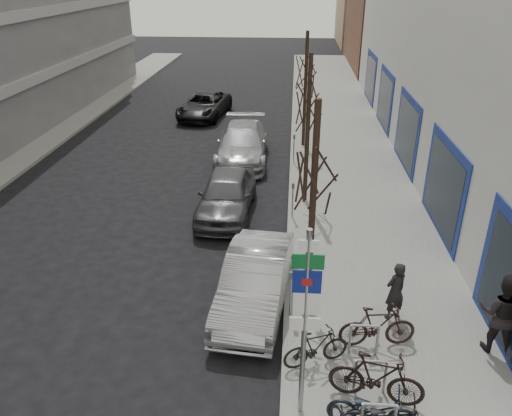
% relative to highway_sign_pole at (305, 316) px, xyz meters
% --- Properties ---
extents(ground, '(120.00, 120.00, 0.00)m').
position_rel_highway_sign_pole_xyz_m(ground, '(-2.40, 0.01, -2.46)').
color(ground, black).
rests_on(ground, ground).
extents(sidewalk_east, '(5.00, 70.00, 0.15)m').
position_rel_highway_sign_pole_xyz_m(sidewalk_east, '(2.10, 10.01, -2.38)').
color(sidewalk_east, slate).
rests_on(sidewalk_east, ground).
extents(brick_building_far, '(12.00, 14.00, 8.00)m').
position_rel_highway_sign_pole_xyz_m(brick_building_far, '(10.60, 40.01, 1.54)').
color(brick_building_far, brown).
rests_on(brick_building_far, ground).
extents(tan_building_far, '(13.00, 12.00, 9.00)m').
position_rel_highway_sign_pole_xyz_m(tan_building_far, '(11.10, 55.01, 2.04)').
color(tan_building_far, '#937A5B').
rests_on(tan_building_far, ground).
extents(highway_sign_pole, '(0.55, 0.10, 4.20)m').
position_rel_highway_sign_pole_xyz_m(highway_sign_pole, '(0.00, 0.00, 0.00)').
color(highway_sign_pole, gray).
rests_on(highway_sign_pole, ground).
extents(bike_rack, '(0.66, 2.26, 0.83)m').
position_rel_highway_sign_pole_xyz_m(bike_rack, '(1.40, 0.61, -1.80)').
color(bike_rack, gray).
rests_on(bike_rack, sidewalk_east).
extents(tree_near, '(1.80, 1.80, 5.50)m').
position_rel_highway_sign_pole_xyz_m(tree_near, '(0.20, 3.51, 1.65)').
color(tree_near, black).
rests_on(tree_near, ground).
extents(tree_mid, '(1.80, 1.80, 5.50)m').
position_rel_highway_sign_pole_xyz_m(tree_mid, '(0.20, 10.01, 1.65)').
color(tree_mid, black).
rests_on(tree_mid, ground).
extents(tree_far, '(1.80, 1.80, 5.50)m').
position_rel_highway_sign_pole_xyz_m(tree_far, '(0.20, 16.51, 1.65)').
color(tree_far, black).
rests_on(tree_far, ground).
extents(meter_front, '(0.10, 0.08, 1.27)m').
position_rel_highway_sign_pole_xyz_m(meter_front, '(-0.25, 3.01, -1.54)').
color(meter_front, gray).
rests_on(meter_front, sidewalk_east).
extents(meter_mid, '(0.10, 0.08, 1.27)m').
position_rel_highway_sign_pole_xyz_m(meter_mid, '(-0.25, 8.51, -1.54)').
color(meter_mid, gray).
rests_on(meter_mid, sidewalk_east).
extents(meter_back, '(0.10, 0.08, 1.27)m').
position_rel_highway_sign_pole_xyz_m(meter_back, '(-0.25, 14.01, -1.54)').
color(meter_back, gray).
rests_on(meter_back, sidewalk_east).
extents(bike_near_right, '(1.98, 0.94, 1.16)m').
position_rel_highway_sign_pole_xyz_m(bike_near_right, '(1.49, 0.40, -1.73)').
color(bike_near_right, black).
rests_on(bike_near_right, sidewalk_east).
extents(bike_mid_curb, '(1.74, 0.70, 1.03)m').
position_rel_highway_sign_pole_xyz_m(bike_mid_curb, '(1.33, -0.26, -1.79)').
color(bike_mid_curb, black).
rests_on(bike_mid_curb, sidewalk_east).
extents(bike_mid_inner, '(1.59, 1.00, 0.93)m').
position_rel_highway_sign_pole_xyz_m(bike_mid_inner, '(0.33, 1.33, -1.84)').
color(bike_mid_inner, black).
rests_on(bike_mid_inner, sidewalk_east).
extents(bike_far_curb, '(1.70, 0.62, 1.02)m').
position_rel_highway_sign_pole_xyz_m(bike_far_curb, '(1.58, -0.47, -1.80)').
color(bike_far_curb, black).
rests_on(bike_far_curb, sidewalk_east).
extents(bike_far_inner, '(1.84, 0.76, 1.08)m').
position_rel_highway_sign_pole_xyz_m(bike_far_inner, '(1.74, 2.04, -1.77)').
color(bike_far_inner, black).
rests_on(bike_far_inner, sidewalk_east).
extents(parked_car_front, '(1.96, 4.58, 1.47)m').
position_rel_highway_sign_pole_xyz_m(parked_car_front, '(-1.17, 3.57, -1.72)').
color(parked_car_front, '#B0B0B5').
rests_on(parked_car_front, ground).
extents(parked_car_mid, '(1.94, 4.58, 1.55)m').
position_rel_highway_sign_pole_xyz_m(parked_car_mid, '(-2.60, 8.91, -1.69)').
color(parked_car_mid, '#4A4B4F').
rests_on(parked_car_mid, ground).
extents(parked_car_back, '(2.43, 5.60, 1.60)m').
position_rel_highway_sign_pole_xyz_m(parked_car_back, '(-2.60, 14.45, -1.66)').
color(parked_car_back, '#9C9CA0').
rests_on(parked_car_back, ground).
extents(lane_car, '(2.95, 5.28, 1.40)m').
position_rel_highway_sign_pole_xyz_m(lane_car, '(-5.60, 21.78, -1.76)').
color(lane_car, black).
rests_on(lane_car, ground).
extents(pedestrian_near, '(0.68, 0.61, 1.57)m').
position_rel_highway_sign_pole_xyz_m(pedestrian_near, '(2.29, 3.11, -1.52)').
color(pedestrian_near, black).
rests_on(pedestrian_near, sidewalk_east).
extents(pedestrian_far, '(0.88, 0.77, 2.01)m').
position_rel_highway_sign_pole_xyz_m(pedestrian_far, '(4.40, 2.13, -1.30)').
color(pedestrian_far, black).
rests_on(pedestrian_far, sidewalk_east).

